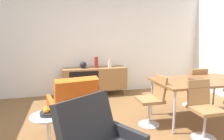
% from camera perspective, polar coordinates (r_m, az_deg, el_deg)
% --- Properties ---
extents(wall_back, '(6.80, 0.12, 2.80)m').
position_cam_1_polar(wall_back, '(5.10, -6.24, 8.73)').
color(wall_back, white).
rests_on(wall_back, ground_plane).
extents(sideboard, '(1.60, 0.45, 0.72)m').
position_cam_1_polar(sideboard, '(4.93, -5.10, -2.57)').
color(sideboard, olive).
rests_on(sideboard, ground_plane).
extents(vase_cobalt, '(0.17, 0.17, 0.17)m').
position_cam_1_polar(vase_cobalt, '(4.83, -8.58, 1.51)').
color(vase_cobalt, black).
rests_on(vase_cobalt, sideboard).
extents(vase_sculptural_dark, '(0.09, 0.09, 0.28)m').
position_cam_1_polar(vase_sculptural_dark, '(4.86, -4.72, 2.29)').
color(vase_sculptural_dark, maroon).
rests_on(vase_sculptural_dark, sideboard).
extents(vase_ceramic_small, '(0.10, 0.10, 0.25)m').
position_cam_1_polar(vase_ceramic_small, '(4.94, -0.71, 1.81)').
color(vase_ceramic_small, beige).
rests_on(vase_ceramic_small, sideboard).
extents(dining_table, '(1.60, 0.90, 0.74)m').
position_cam_1_polar(dining_table, '(3.77, 24.45, -3.32)').
color(dining_table, brown).
rests_on(dining_table, ground_plane).
extents(wooden_bowl_on_table, '(0.26, 0.26, 0.06)m').
position_cam_1_polar(wooden_bowl_on_table, '(3.61, 23.77, -2.65)').
color(wooden_bowl_on_table, brown).
rests_on(wooden_bowl_on_table, dining_table).
extents(dining_chair_near_window, '(0.44, 0.41, 0.86)m').
position_cam_1_polar(dining_chair_near_window, '(3.35, 12.12, -8.26)').
color(dining_chair_near_window, '#9E7042').
rests_on(dining_chair_near_window, ground_plane).
extents(dining_chair_front_left, '(0.40, 0.42, 0.86)m').
position_cam_1_polar(dining_chair_front_left, '(3.20, 25.51, -9.93)').
color(dining_chair_front_left, '#9E7042').
rests_on(dining_chair_front_left, ground_plane).
extents(dining_chair_back_right, '(0.40, 0.42, 0.86)m').
position_cam_1_polar(dining_chair_back_right, '(4.46, 23.28, -4.30)').
color(dining_chair_back_right, '#9E7042').
rests_on(dining_chair_back_right, ground_plane).
extents(lounge_chair_red, '(0.80, 0.76, 0.95)m').
position_cam_1_polar(lounge_chair_red, '(3.01, -11.30, -10.41)').
color(lounge_chair_red, '#D85919').
rests_on(lounge_chair_red, ground_plane).
extents(side_table_round, '(0.44, 0.44, 0.52)m').
position_cam_1_polar(side_table_round, '(2.70, -18.32, -16.54)').
color(side_table_round, white).
rests_on(side_table_round, ground_plane).
extents(fruit_bowl, '(0.20, 0.20, 0.11)m').
position_cam_1_polar(fruit_bowl, '(2.61, -18.61, -11.82)').
color(fruit_bowl, '#262628').
rests_on(fruit_bowl, side_table_round).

